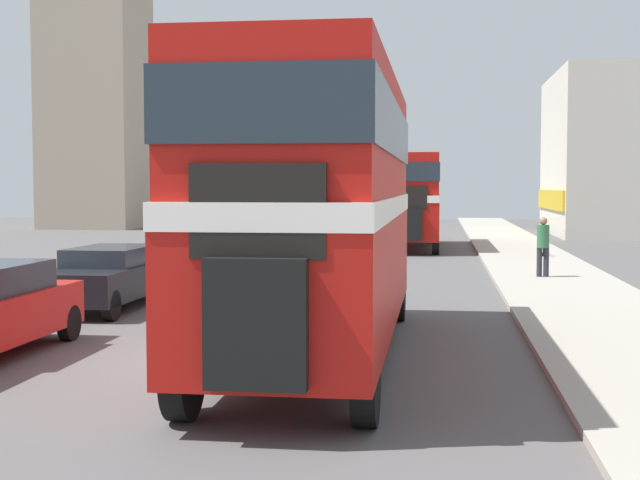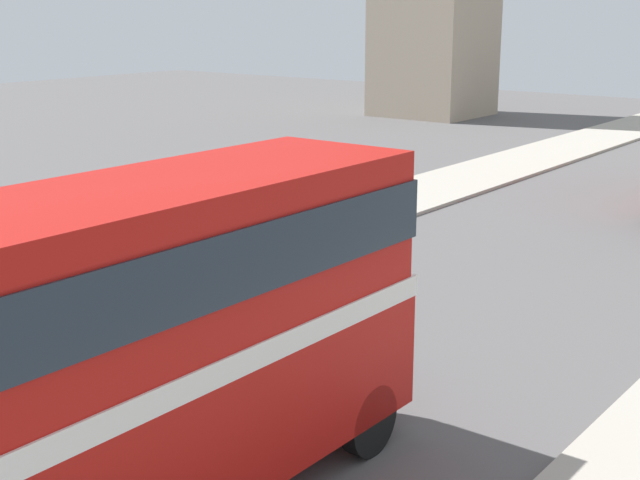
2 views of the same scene
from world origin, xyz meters
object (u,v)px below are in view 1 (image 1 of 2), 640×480
bus_distant (412,193)px  car_parked_mid (110,276)px  double_decker_bus (320,192)px  bicycle_on_pavement (541,246)px  pedestrian_walking (543,243)px

bus_distant → car_parked_mid: (-6.18, -20.14, -1.70)m
double_decker_bus → car_parked_mid: bearing=137.1°
car_parked_mid → bicycle_on_pavement: car_parked_mid is taller
pedestrian_walking → bicycle_on_pavement: size_ratio=0.98×
bus_distant → bicycle_on_pavement: 7.26m
bus_distant → bicycle_on_pavement: bearing=-44.0°
bus_distant → car_parked_mid: 21.13m
pedestrian_walking → bicycle_on_pavement: bearing=84.0°
double_decker_bus → bus_distant: (0.71, 25.21, -0.23)m
car_parked_mid → pedestrian_walking: size_ratio=2.70×
bicycle_on_pavement → bus_distant: bearing=136.0°
bus_distant → car_parked_mid: bus_distant is taller
car_parked_mid → pedestrian_walking: 12.58m
car_parked_mid → pedestrian_walking: bearing=34.5°
double_decker_bus → bicycle_on_pavement: size_ratio=5.80×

